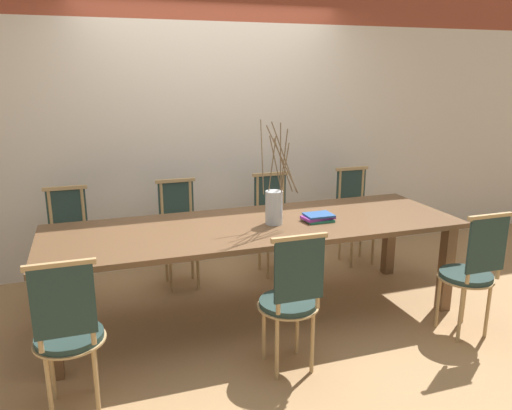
{
  "coord_description": "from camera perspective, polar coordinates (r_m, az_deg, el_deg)",
  "views": [
    {
      "loc": [
        -1.17,
        -3.44,
        1.88
      ],
      "look_at": [
        0.0,
        0.0,
        0.91
      ],
      "focal_mm": 35.0,
      "sensor_mm": 36.0,
      "label": 1
    }
  ],
  "objects": [
    {
      "name": "dining_table",
      "position": [
        3.83,
        -0.0,
        -3.3
      ],
      "size": [
        3.16,
        1.02,
        0.76
      ],
      "color": "brown",
      "rests_on": "ground_plane"
    },
    {
      "name": "chair_near_left",
      "position": [
        3.18,
        4.05,
        -10.42
      ],
      "size": [
        0.4,
        0.4,
        0.96
      ],
      "color": "#233833",
      "rests_on": "ground_plane"
    },
    {
      "name": "book_stack",
      "position": [
        3.91,
        7.11,
        -1.41
      ],
      "size": [
        0.26,
        0.19,
        0.05
      ],
      "color": "#1E6B4C",
      "rests_on": "dining_table"
    },
    {
      "name": "chair_far_center",
      "position": [
        4.74,
        2.07,
        -1.72
      ],
      "size": [
        0.4,
        0.4,
        0.96
      ],
      "rotation": [
        0.0,
        0.0,
        3.14
      ],
      "color": "#233833",
      "rests_on": "ground_plane"
    },
    {
      "name": "chair_far_leftend",
      "position": [
        4.46,
        -20.56,
        -3.78
      ],
      "size": [
        0.4,
        0.4,
        0.96
      ],
      "rotation": [
        0.0,
        0.0,
        3.14
      ],
      "color": "#233833",
      "rests_on": "ground_plane"
    },
    {
      "name": "wall_rear",
      "position": [
        4.91,
        -5.05,
        11.66
      ],
      "size": [
        12.0,
        0.06,
        3.2
      ],
      "color": "beige",
      "rests_on": "ground_plane"
    },
    {
      "name": "chair_near_leftend",
      "position": [
        2.98,
        -20.68,
        -13.28
      ],
      "size": [
        0.4,
        0.4,
        0.96
      ],
      "color": "#233833",
      "rests_on": "ground_plane"
    },
    {
      "name": "chair_near_center",
      "position": [
        3.9,
        23.43,
        -6.77
      ],
      "size": [
        0.4,
        0.4,
        0.96
      ],
      "color": "#233833",
      "rests_on": "ground_plane"
    },
    {
      "name": "chair_far_right",
      "position": [
        5.11,
        11.28,
        -0.79
      ],
      "size": [
        0.4,
        0.4,
        0.96
      ],
      "rotation": [
        0.0,
        0.0,
        3.14
      ],
      "color": "#233833",
      "rests_on": "ground_plane"
    },
    {
      "name": "vase_centerpiece",
      "position": [
        3.77,
        2.09,
        0.02
      ],
      "size": [
        0.27,
        0.27,
        0.79
      ],
      "color": "#B2BCC1",
      "rests_on": "dining_table"
    },
    {
      "name": "ground_plane",
      "position": [
        4.09,
        -0.0,
        -12.35
      ],
      "size": [
        16.0,
        16.0,
        0.0
      ],
      "primitive_type": "plane",
      "color": "#A87F51"
    },
    {
      "name": "chair_far_left",
      "position": [
        4.51,
        -8.75,
        -2.76
      ],
      "size": [
        0.4,
        0.4,
        0.96
      ],
      "rotation": [
        0.0,
        0.0,
        3.14
      ],
      "color": "#233833",
      "rests_on": "ground_plane"
    }
  ]
}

